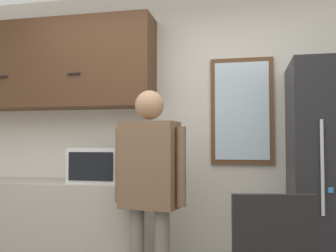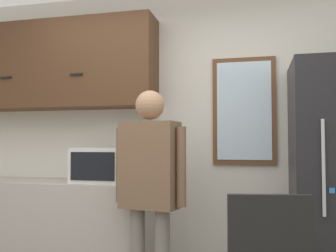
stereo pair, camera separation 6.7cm
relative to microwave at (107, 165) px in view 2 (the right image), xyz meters
name	(u,v)px [view 2 (the right image)]	position (x,y,z in m)	size (l,w,h in m)	color
back_wall	(173,133)	(0.52, 0.34, 0.29)	(6.00, 0.06, 2.70)	silver
counter	(42,230)	(-0.64, 0.02, -0.61)	(2.07, 0.57, 0.91)	#BCB7AD
upper_cabinets	(51,66)	(-0.64, 0.13, 0.93)	(2.07, 0.37, 0.83)	#51331E
microwave	(107,165)	(0.00, 0.00, 0.00)	(0.56, 0.39, 0.30)	white
person	(150,177)	(0.51, -0.41, -0.06)	(0.57, 0.29, 1.65)	gray
window	(244,111)	(1.18, 0.29, 0.48)	(0.55, 0.05, 0.95)	brown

